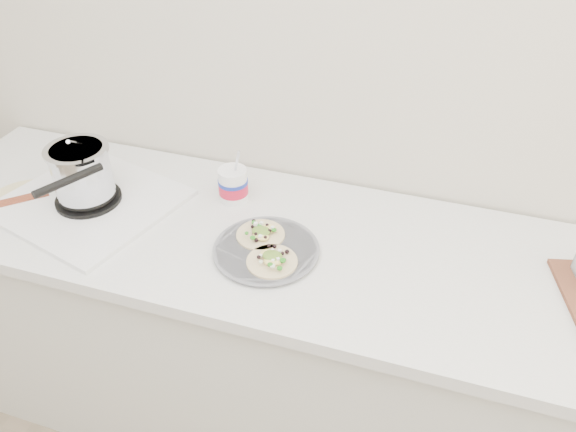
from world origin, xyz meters
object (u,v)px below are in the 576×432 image
(taco_plate, at_px, (266,248))
(bacon_plate, at_px, (24,201))
(tub, at_px, (234,182))
(stove, at_px, (85,183))

(taco_plate, xyz_separation_m, bacon_plate, (-0.78, -0.01, -0.01))
(taco_plate, bearing_deg, tub, 130.75)
(taco_plate, height_order, tub, tub)
(taco_plate, height_order, bacon_plate, taco_plate)
(bacon_plate, bearing_deg, taco_plate, 0.82)
(stove, relative_size, tub, 2.84)
(taco_plate, bearing_deg, stove, 175.61)
(stove, xyz_separation_m, bacon_plate, (-0.19, -0.06, -0.07))
(stove, bearing_deg, tub, 36.47)
(stove, relative_size, taco_plate, 1.99)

